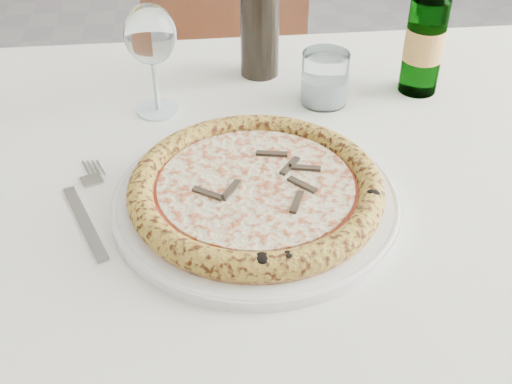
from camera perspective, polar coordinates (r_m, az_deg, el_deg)
dining_table at (r=0.93m, az=-0.67°, el=-1.98°), size 1.34×0.80×0.76m
chair_far at (r=1.68m, az=-3.05°, el=12.21°), size 0.50×0.50×0.93m
plate at (r=0.78m, az=0.00°, el=-0.65°), size 0.35×0.35×0.02m
pizza at (r=0.77m, az=-0.00°, el=0.37°), size 0.31×0.31×0.03m
fork at (r=0.81m, az=-14.78°, el=-1.44°), size 0.07×0.21×0.00m
wine_glass at (r=0.93m, az=-9.38°, el=13.41°), size 0.07×0.07×0.17m
tumbler at (r=0.99m, az=6.11°, el=9.76°), size 0.07×0.07×0.08m
beer_bottle at (r=1.03m, az=14.85°, el=13.34°), size 0.06×0.06×0.23m
wine_bottle at (r=1.04m, az=0.34°, el=15.89°), size 0.06×0.06×0.26m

